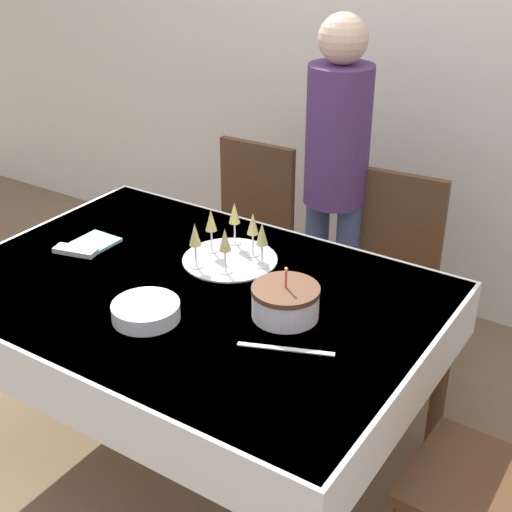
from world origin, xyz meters
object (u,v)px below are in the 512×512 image
(dining_chair_far_left, at_px, (246,233))
(dining_chair_far_right, at_px, (387,274))
(champagne_tray, at_px, (230,242))
(plate_stack_main, at_px, (146,311))
(gift_bag, at_px, (13,314))
(person_standing, at_px, (336,163))
(birthday_cake, at_px, (285,302))

(dining_chair_far_left, bearing_deg, dining_chair_far_right, -0.02)
(dining_chair_far_right, relative_size, champagne_tray, 2.62)
(dining_chair_far_right, xyz_separation_m, champagne_tray, (-0.36, -0.67, 0.33))
(dining_chair_far_right, height_order, plate_stack_main, dining_chair_far_right)
(dining_chair_far_left, relative_size, gift_bag, 3.46)
(plate_stack_main, relative_size, gift_bag, 0.82)
(dining_chair_far_right, xyz_separation_m, plate_stack_main, (-0.36, -1.15, 0.29))
(dining_chair_far_left, distance_m, champagne_tray, 0.84)
(person_standing, bearing_deg, plate_stack_main, -92.76)
(dining_chair_far_left, xyz_separation_m, dining_chair_far_right, (0.75, -0.00, 0.00))
(champagne_tray, xyz_separation_m, plate_stack_main, (0.00, -0.48, -0.05))
(birthday_cake, relative_size, plate_stack_main, 1.00)
(birthday_cake, xyz_separation_m, champagne_tray, (-0.37, 0.22, 0.02))
(dining_chair_far_right, bearing_deg, dining_chair_far_left, 179.98)
(dining_chair_far_right, xyz_separation_m, person_standing, (-0.30, 0.06, 0.44))
(dining_chair_far_right, xyz_separation_m, gift_bag, (-1.66, -0.74, -0.39))
(dining_chair_far_left, height_order, champagne_tray, champagne_tray)
(person_standing, xyz_separation_m, gift_bag, (-1.36, -0.79, -0.83))
(dining_chair_far_left, xyz_separation_m, champagne_tray, (0.38, -0.67, 0.33))
(champagne_tray, xyz_separation_m, person_standing, (0.06, 0.73, 0.10))
(dining_chair_far_left, bearing_deg, champagne_tray, -60.29)
(dining_chair_far_left, relative_size, person_standing, 0.60)
(plate_stack_main, bearing_deg, dining_chair_far_left, 108.45)
(birthday_cake, relative_size, person_standing, 0.14)
(champagne_tray, bearing_deg, plate_stack_main, -89.66)
(champagne_tray, distance_m, gift_bag, 1.48)
(plate_stack_main, bearing_deg, birthday_cake, 34.91)
(dining_chair_far_right, height_order, birthday_cake, birthday_cake)
(dining_chair_far_left, relative_size, dining_chair_far_right, 1.00)
(plate_stack_main, height_order, gift_bag, plate_stack_main)
(person_standing, relative_size, gift_bag, 5.81)
(gift_bag, bearing_deg, plate_stack_main, -17.76)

